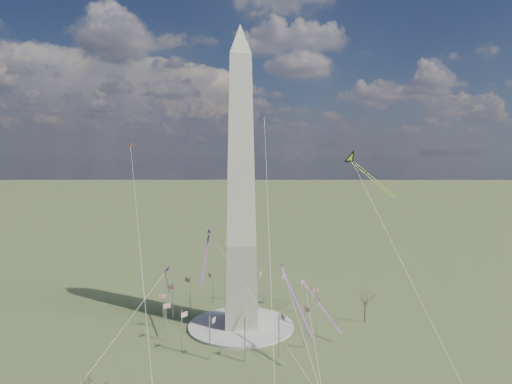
{
  "coord_description": "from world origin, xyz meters",
  "views": [
    {
      "loc": [
        -6.19,
        -150.92,
        59.22
      ],
      "look_at": [
        5.13,
        0.0,
        46.2
      ],
      "focal_mm": 32.0,
      "sensor_mm": 36.0,
      "label": 1
    }
  ],
  "objects": [
    {
      "name": "ground",
      "position": [
        0.0,
        0.0,
        0.0
      ],
      "size": [
        2000.0,
        2000.0,
        0.0
      ],
      "primitive_type": "plane",
      "color": "#4A5229",
      "rests_on": "ground"
    },
    {
      "name": "kite_diamond_purple",
      "position": [
        -24.31,
        -2.92,
        20.07
      ],
      "size": [
        1.83,
        2.97,
        9.43
      ],
      "rotation": [
        0.0,
        0.0,
        2.71
      ],
      "color": "#391666",
      "rests_on": "ground"
    },
    {
      "name": "washington_monument",
      "position": [
        0.0,
        0.0,
        47.95
      ],
      "size": [
        15.56,
        15.56,
        100.0
      ],
      "color": "#AAA08F",
      "rests_on": "plaza"
    },
    {
      "name": "kite_streamer_right",
      "position": [
        25.07,
        -5.92,
        10.45
      ],
      "size": [
        10.02,
        16.87,
        12.81
      ],
      "rotation": [
        0.0,
        0.0,
        3.65
      ],
      "color": "red",
      "rests_on": "ground"
    },
    {
      "name": "plaza",
      "position": [
        0.0,
        0.0,
        0.4
      ],
      "size": [
        36.0,
        36.0,
        0.8
      ],
      "primitive_type": "cylinder",
      "color": "beige",
      "rests_on": "ground"
    },
    {
      "name": "kite_small_white",
      "position": [
        11.94,
        43.45,
        73.5
      ],
      "size": [
        1.06,
        1.75,
        4.09
      ],
      "rotation": [
        0.0,
        0.0,
        2.78
      ],
      "color": "silver",
      "rests_on": "ground"
    },
    {
      "name": "kite_small_red",
      "position": [
        -43.68,
        40.98,
        61.97
      ],
      "size": [
        1.63,
        2.34,
        4.86
      ],
      "rotation": [
        0.0,
        0.0,
        2.38
      ],
      "color": "red",
      "rests_on": "ground"
    },
    {
      "name": "kite_streamer_mid",
      "position": [
        -11.41,
        -3.61,
        27.56
      ],
      "size": [
        3.26,
        20.24,
        13.9
      ],
      "rotation": [
        0.0,
        0.0,
        3.04
      ],
      "color": "red",
      "rests_on": "ground"
    },
    {
      "name": "tree_near",
      "position": [
        43.46,
        1.11,
        8.18
      ],
      "size": [
        6.55,
        6.55,
        11.47
      ],
      "color": "#49362C",
      "rests_on": "ground"
    },
    {
      "name": "flagpole_ring",
      "position": [
        -0.0,
        -0.0,
        7.27
      ],
      "size": [
        54.4,
        54.4,
        13.0
      ],
      "color": "silver",
      "rests_on": "ground"
    },
    {
      "name": "kite_streamer_left",
      "position": [
        13.94,
        -20.77,
        19.3
      ],
      "size": [
        6.97,
        21.91,
        15.33
      ],
      "rotation": [
        0.0,
        0.0,
        3.4
      ],
      "color": "red",
      "rests_on": "ground"
    },
    {
      "name": "kite_delta_black",
      "position": [
        41.75,
        13.16,
        56.47
      ],
      "size": [
        16.6,
        18.1,
        16.5
      ],
      "rotation": [
        0.0,
        0.0,
        3.86
      ],
      "color": "black",
      "rests_on": "ground"
    }
  ]
}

